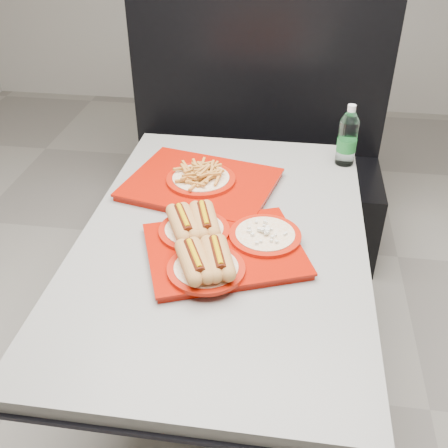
# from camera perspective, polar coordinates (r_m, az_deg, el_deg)

# --- Properties ---
(ground) EXTENTS (6.00, 6.00, 0.00)m
(ground) POSITION_cam_1_polar(r_m,az_deg,el_deg) (2.19, -0.07, -17.19)
(ground) COLOR gray
(ground) RESTS_ON ground
(diner_table) EXTENTS (0.92, 1.42, 0.75)m
(diner_table) POSITION_cam_1_polar(r_m,az_deg,el_deg) (1.77, -0.09, -5.37)
(diner_table) COLOR black
(diner_table) RESTS_ON ground
(booth_bench) EXTENTS (1.30, 0.57, 1.35)m
(booth_bench) POSITION_cam_1_polar(r_m,az_deg,el_deg) (2.78, 3.16, 6.11)
(booth_bench) COLOR black
(booth_bench) RESTS_ON ground
(tray_near) EXTENTS (0.55, 0.50, 0.10)m
(tray_near) POSITION_cam_1_polar(r_m,az_deg,el_deg) (1.56, -0.67, -2.26)
(tray_near) COLOR #991004
(tray_near) RESTS_ON diner_table
(tray_far) EXTENTS (0.59, 0.51, 0.10)m
(tray_far) POSITION_cam_1_polar(r_m,az_deg,el_deg) (1.90, -2.52, 4.71)
(tray_far) COLOR #991004
(tray_far) RESTS_ON diner_table
(water_bottle) EXTENTS (0.08, 0.08, 0.24)m
(water_bottle) POSITION_cam_1_polar(r_m,az_deg,el_deg) (2.09, 13.28, 9.01)
(water_bottle) COLOR silver
(water_bottle) RESTS_ON diner_table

